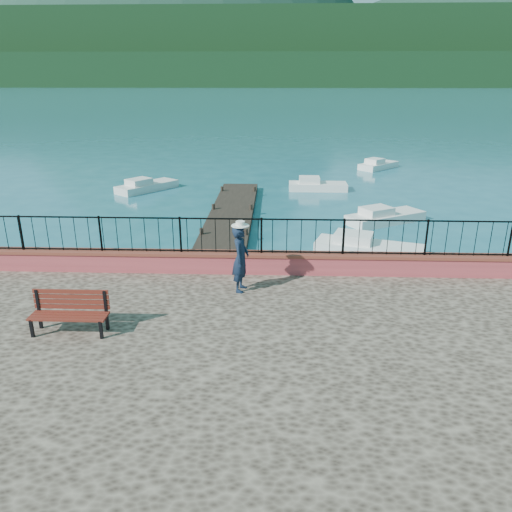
# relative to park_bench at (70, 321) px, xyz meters

# --- Properties ---
(ground) EXTENTS (2000.00, 2000.00, 0.00)m
(ground) POSITION_rel_park_bench_xyz_m (4.22, -0.13, -1.48)
(ground) COLOR #19596B
(ground) RESTS_ON ground
(parapet) EXTENTS (28.00, 0.46, 0.58)m
(parapet) POSITION_rel_park_bench_xyz_m (4.22, 3.57, 0.01)
(parapet) COLOR #BA4348
(parapet) RESTS_ON promenade
(railing) EXTENTS (27.00, 0.05, 0.95)m
(railing) POSITION_rel_park_bench_xyz_m (4.22, 3.57, 0.78)
(railing) COLOR black
(railing) RESTS_ON parapet
(dock) EXTENTS (2.00, 16.00, 0.30)m
(dock) POSITION_rel_park_bench_xyz_m (2.22, 11.87, -1.33)
(dock) COLOR #2D231C
(dock) RESTS_ON ground
(far_forest) EXTENTS (900.00, 60.00, 18.00)m
(far_forest) POSITION_rel_park_bench_xyz_m (4.22, 299.87, 7.52)
(far_forest) COLOR black
(far_forest) RESTS_ON ground
(foothills) EXTENTS (900.00, 120.00, 44.00)m
(foothills) POSITION_rel_park_bench_xyz_m (4.22, 359.87, 20.52)
(foothills) COLOR black
(foothills) RESTS_ON ground
(companion_hill) EXTENTS (448.00, 384.00, 180.00)m
(companion_hill) POSITION_rel_park_bench_xyz_m (224.22, 559.87, -1.48)
(companion_hill) COLOR #142D23
(companion_hill) RESTS_ON ground
(park_bench) EXTENTS (1.61, 0.53, 0.90)m
(park_bench) POSITION_rel_park_bench_xyz_m (0.00, 0.00, 0.00)
(park_bench) COLOR black
(park_bench) RESTS_ON promenade
(person) EXTENTS (0.50, 0.67, 1.70)m
(person) POSITION_rel_park_bench_xyz_m (3.44, 2.35, 0.57)
(person) COLOR #101D31
(person) RESTS_ON promenade
(hat) EXTENTS (0.44, 0.44, 0.12)m
(hat) POSITION_rel_park_bench_xyz_m (3.44, 2.35, 1.48)
(hat) COLOR white
(hat) RESTS_ON person
(boat_1) EXTENTS (4.14, 2.44, 0.80)m
(boat_1) POSITION_rel_park_bench_xyz_m (7.81, 8.56, -1.08)
(boat_1) COLOR white
(boat_1) RESTS_ON ground
(boat_2) EXTENTS (3.88, 3.00, 0.80)m
(boat_2) POSITION_rel_park_bench_xyz_m (9.32, 12.97, -1.08)
(boat_2) COLOR silver
(boat_2) RESTS_ON ground
(boat_3) EXTENTS (3.30, 3.72, 0.80)m
(boat_3) POSITION_rel_park_bench_xyz_m (-3.21, 19.20, -1.08)
(boat_3) COLOR silver
(boat_3) RESTS_ON ground
(boat_4) EXTENTS (3.37, 1.33, 0.80)m
(boat_4) POSITION_rel_park_bench_xyz_m (6.76, 19.70, -1.08)
(boat_4) COLOR silver
(boat_4) RESTS_ON ground
(boat_5) EXTENTS (3.21, 3.22, 0.80)m
(boat_5) POSITION_rel_park_bench_xyz_m (11.67, 27.03, -1.08)
(boat_5) COLOR silver
(boat_5) RESTS_ON ground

